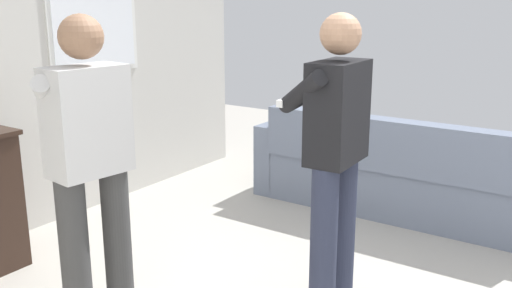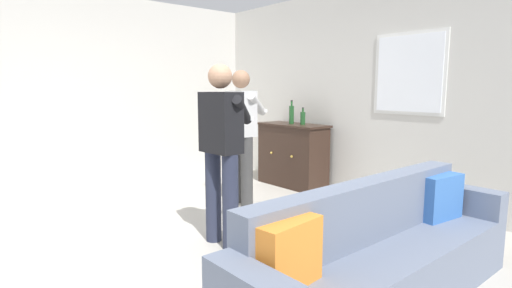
{
  "view_description": "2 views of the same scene",
  "coord_description": "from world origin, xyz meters",
  "views": [
    {
      "loc": [
        -2.35,
        -1.16,
        1.76
      ],
      "look_at": [
        0.16,
        0.53,
        0.97
      ],
      "focal_mm": 40.0,
      "sensor_mm": 36.0,
      "label": 1
    },
    {
      "loc": [
        3.35,
        -1.92,
        1.47
      ],
      "look_at": [
        0.23,
        0.71,
        0.89
      ],
      "focal_mm": 28.0,
      "sensor_mm": 36.0,
      "label": 2
    }
  ],
  "objects": [
    {
      "name": "couch",
      "position": [
        1.97,
        0.36,
        0.33
      ],
      "size": [
        0.57,
        2.55,
        0.84
      ],
      "color": "slate",
      "rests_on": "ground"
    },
    {
      "name": "person_standing_left",
      "position": [
        -0.51,
        1.11,
        0.94
      ],
      "size": [
        0.55,
        0.5,
        1.68
      ],
      "color": "#383838",
      "rests_on": "ground"
    },
    {
      "name": "person_standing_right",
      "position": [
        0.39,
        0.17,
        0.94
      ],
      "size": [
        0.56,
        0.48,
        1.68
      ],
      "color": "#282D42",
      "rests_on": "ground"
    }
  ]
}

